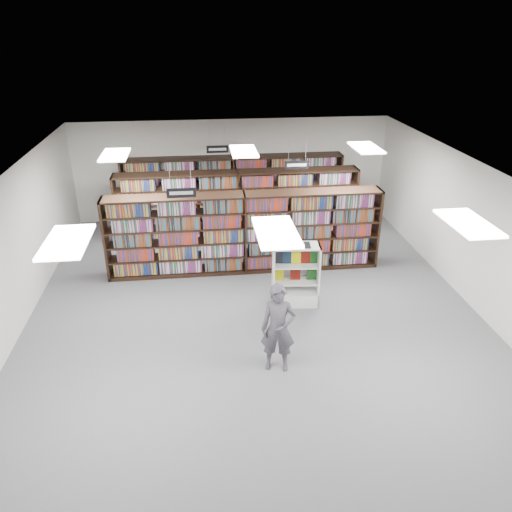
{
  "coord_description": "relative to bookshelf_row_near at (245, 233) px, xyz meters",
  "views": [
    {
      "loc": [
        -1.1,
        -9.72,
        6.01
      ],
      "look_at": [
        0.11,
        0.5,
        1.1
      ],
      "focal_mm": 35.0,
      "sensor_mm": 36.0,
      "label": 1
    }
  ],
  "objects": [
    {
      "name": "shopper",
      "position": [
        0.21,
        -4.15,
        -0.17
      ],
      "size": [
        0.71,
        0.53,
        1.76
      ],
      "primitive_type": "imported",
      "rotation": [
        0.0,
        0.0,
        -0.18
      ],
      "color": "#4F4A55",
      "rests_on": "floor"
    },
    {
      "name": "ceiling",
      "position": [
        0.0,
        -2.0,
        2.15
      ],
      "size": [
        10.0,
        12.0,
        0.1
      ],
      "primitive_type": "cube",
      "color": "silver",
      "rests_on": "wall_back"
    },
    {
      "name": "bookshelf_row_far",
      "position": [
        0.0,
        3.7,
        0.0
      ],
      "size": [
        7.0,
        0.6,
        2.1
      ],
      "color": "black",
      "rests_on": "floor"
    },
    {
      "name": "troffer_back_left",
      "position": [
        -3.0,
        0.0,
        2.11
      ],
      "size": [
        0.6,
        1.2,
        0.04
      ],
      "primitive_type": "cube",
      "color": "white",
      "rests_on": "ceiling"
    },
    {
      "name": "wall_right",
      "position": [
        5.0,
        -2.0,
        0.55
      ],
      "size": [
        0.1,
        12.0,
        3.2
      ],
      "primitive_type": "cube",
      "color": "silver",
      "rests_on": "ground"
    },
    {
      "name": "bookshelf_row_mid",
      "position": [
        0.0,
        2.0,
        0.0
      ],
      "size": [
        7.0,
        0.6,
        2.1
      ],
      "color": "black",
      "rests_on": "floor"
    },
    {
      "name": "open_book",
      "position": [
        0.97,
        -1.85,
        0.46
      ],
      "size": [
        0.64,
        0.42,
        0.13
      ],
      "rotation": [
        0.0,
        0.0,
        -0.12
      ],
      "color": "black",
      "rests_on": "endcap_display"
    },
    {
      "name": "wall_back",
      "position": [
        0.0,
        4.0,
        0.55
      ],
      "size": [
        10.0,
        0.1,
        3.2
      ],
      "primitive_type": "cube",
      "color": "silver",
      "rests_on": "ground"
    },
    {
      "name": "endcap_display",
      "position": [
        0.99,
        -1.8,
        -0.56
      ],
      "size": [
        1.1,
        0.63,
        1.48
      ],
      "rotation": [
        0.0,
        0.0,
        -0.1
      ],
      "color": "silver",
      "rests_on": "floor"
    },
    {
      "name": "wall_front",
      "position": [
        0.0,
        -8.0,
        0.55
      ],
      "size": [
        10.0,
        0.1,
        3.2
      ],
      "primitive_type": "cube",
      "color": "silver",
      "rests_on": "ground"
    },
    {
      "name": "troffer_back_right",
      "position": [
        3.0,
        0.0,
        2.11
      ],
      "size": [
        0.6,
        1.2,
        0.04
      ],
      "primitive_type": "cube",
      "color": "white",
      "rests_on": "ceiling"
    },
    {
      "name": "aisle_sign_left",
      "position": [
        -1.5,
        -1.0,
        1.48
      ],
      "size": [
        0.65,
        0.02,
        0.8
      ],
      "color": "#B2B2B7",
      "rests_on": "ceiling"
    },
    {
      "name": "bookshelf_row_near",
      "position": [
        0.0,
        0.0,
        0.0
      ],
      "size": [
        7.0,
        0.6,
        2.1
      ],
      "color": "black",
      "rests_on": "floor"
    },
    {
      "name": "troffer_back_center",
      "position": [
        0.0,
        0.0,
        2.11
      ],
      "size": [
        0.6,
        1.2,
        0.04
      ],
      "primitive_type": "cube",
      "color": "white",
      "rests_on": "ceiling"
    },
    {
      "name": "troffer_front_left",
      "position": [
        -3.0,
        -5.0,
        2.11
      ],
      "size": [
        0.6,
        1.2,
        0.04
      ],
      "primitive_type": "cube",
      "color": "white",
      "rests_on": "ceiling"
    },
    {
      "name": "troffer_front_center",
      "position": [
        0.0,
        -5.0,
        2.11
      ],
      "size": [
        0.6,
        1.2,
        0.04
      ],
      "primitive_type": "cube",
      "color": "white",
      "rests_on": "ceiling"
    },
    {
      "name": "floor",
      "position": [
        0.0,
        -2.0,
        -1.05
      ],
      "size": [
        12.0,
        12.0,
        0.0
      ],
      "primitive_type": "plane",
      "color": "#4D4D52",
      "rests_on": "ground"
    },
    {
      "name": "aisle_sign_center",
      "position": [
        -0.5,
        3.0,
        1.48
      ],
      "size": [
        0.65,
        0.02,
        0.8
      ],
      "color": "#B2B2B7",
      "rests_on": "ceiling"
    },
    {
      "name": "wall_left",
      "position": [
        -5.0,
        -2.0,
        0.55
      ],
      "size": [
        0.1,
        12.0,
        3.2
      ],
      "primitive_type": "cube",
      "color": "silver",
      "rests_on": "ground"
    },
    {
      "name": "aisle_sign_right",
      "position": [
        1.5,
        1.0,
        1.48
      ],
      "size": [
        0.65,
        0.02,
        0.8
      ],
      "color": "#B2B2B7",
      "rests_on": "ceiling"
    },
    {
      "name": "troffer_front_right",
      "position": [
        3.0,
        -5.0,
        2.11
      ],
      "size": [
        0.6,
        1.2,
        0.04
      ],
      "primitive_type": "cube",
      "color": "white",
      "rests_on": "ceiling"
    }
  ]
}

